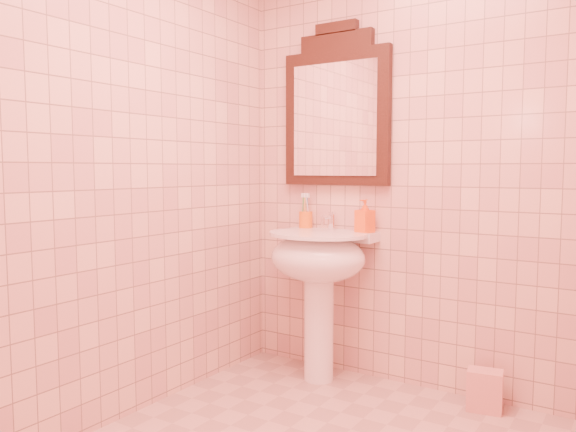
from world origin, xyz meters
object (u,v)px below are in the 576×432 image
Objects in this scene: towel at (485,390)px; mirror at (336,111)px; toothbrush_cup at (306,219)px; soap_dispenser at (365,216)px; pedestal_sink at (318,267)px.

mirror is at bearing 173.55° from towel.
towel is at bearing -3.85° from toothbrush_cup.
mirror reaches higher than soap_dispenser.
pedestal_sink is at bearing -90.00° from mirror.
soap_dispenser is 1.11m from towel.
toothbrush_cup is at bearing -165.05° from soap_dispenser.
pedestal_sink is 0.91× the size of mirror.
towel is at bearing -6.45° from mirror.
toothbrush_cup is (-0.19, -0.03, -0.65)m from mirror.
soap_dispenser is at bearing 175.71° from towel.
pedestal_sink is at bearing -42.21° from toothbrush_cup.
toothbrush_cup reaches higher than towel.
soap_dispenser is 0.91× the size of towel.
pedestal_sink is 0.40m from soap_dispenser.
mirror reaches higher than towel.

